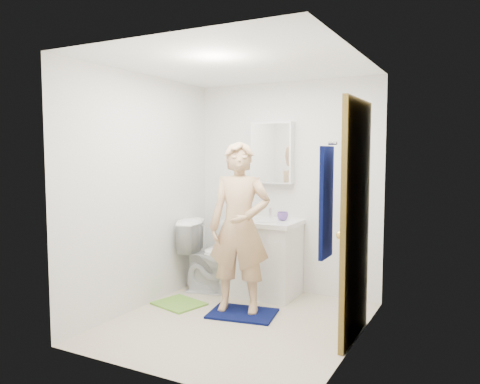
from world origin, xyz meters
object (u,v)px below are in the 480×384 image
medicine_cabinet (272,153)px  soap_dispenser (239,210)px  man (240,227)px  vanity_cabinet (264,260)px  towel (326,203)px  toothbrush_cup (283,216)px  toilet (217,256)px

medicine_cabinet → soap_dispenser: (-0.30, -0.24, -0.66)m
soap_dispenser → man: bearing=-61.8°
vanity_cabinet → man: (0.04, -0.65, 0.47)m
towel → man: bearing=143.7°
toothbrush_cup → vanity_cabinet: bearing=-161.5°
vanity_cabinet → toothbrush_cup: bearing=18.5°
towel → toothbrush_cup: bearing=122.3°
medicine_cabinet → toilet: (-0.52, -0.38, -1.18)m
toothbrush_cup → medicine_cabinet: bearing=141.6°
vanity_cabinet → medicine_cabinet: medicine_cabinet is taller
vanity_cabinet → man: bearing=-86.8°
vanity_cabinet → toilet: size_ratio=0.96×
vanity_cabinet → medicine_cabinet: size_ratio=1.14×
vanity_cabinet → towel: bearing=-51.5°
towel → toilet: 2.32m
medicine_cabinet → toothbrush_cup: bearing=-38.4°
soap_dispenser → man: (0.34, -0.63, -0.08)m
medicine_cabinet → soap_dispenser: size_ratio=3.74×
man → toilet: bearing=123.9°
medicine_cabinet → man: medicine_cabinet is taller
medicine_cabinet → toilet: medicine_cabinet is taller
toothbrush_cup → man: bearing=-102.9°
vanity_cabinet → toothbrush_cup: 0.54m
towel → soap_dispenser: size_ratio=4.28×
vanity_cabinet → soap_dispenser: size_ratio=4.28×
towel → medicine_cabinet: bearing=124.6°
soap_dispenser → toothbrush_cup: (0.50, 0.09, -0.05)m
toothbrush_cup → man: 0.73m
man → toothbrush_cup: bearing=62.3°
vanity_cabinet → man: man is taller
medicine_cabinet → toothbrush_cup: medicine_cabinet is taller
towel → toothbrush_cup: size_ratio=6.58×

